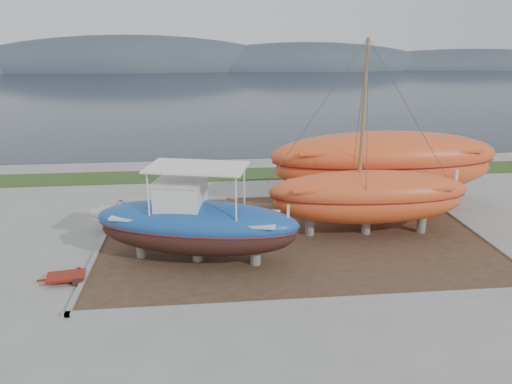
{
  "coord_description": "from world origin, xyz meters",
  "views": [
    {
      "loc": [
        -4.1,
        -18.04,
        9.5
      ],
      "look_at": [
        -1.81,
        4.0,
        2.4
      ],
      "focal_mm": 35.0,
      "sensor_mm": 36.0,
      "label": 1
    }
  ],
  "objects_px": {
    "white_dinghy": "(127,219)",
    "orange_bare_hull": "(383,170)",
    "blue_caique": "(196,215)",
    "orange_sailboat": "(372,141)",
    "red_trailer": "(66,278)"
  },
  "relations": [
    {
      "from": "blue_caique",
      "to": "white_dinghy",
      "type": "height_order",
      "value": "blue_caique"
    },
    {
      "from": "white_dinghy",
      "to": "red_trailer",
      "type": "distance_m",
      "value": 5.47
    },
    {
      "from": "blue_caique",
      "to": "orange_bare_hull",
      "type": "bearing_deg",
      "value": 44.97
    },
    {
      "from": "red_trailer",
      "to": "white_dinghy",
      "type": "bearing_deg",
      "value": 63.34
    },
    {
      "from": "white_dinghy",
      "to": "orange_bare_hull",
      "type": "distance_m",
      "value": 14.15
    },
    {
      "from": "white_dinghy",
      "to": "orange_bare_hull",
      "type": "relative_size",
      "value": 0.31
    },
    {
      "from": "blue_caique",
      "to": "white_dinghy",
      "type": "distance_m",
      "value": 5.46
    },
    {
      "from": "orange_bare_hull",
      "to": "red_trailer",
      "type": "xyz_separation_m",
      "value": [
        -15.57,
        -7.44,
        -1.99
      ]
    },
    {
      "from": "white_dinghy",
      "to": "orange_bare_hull",
      "type": "xyz_separation_m",
      "value": [
        13.88,
        2.26,
        1.5
      ]
    },
    {
      "from": "orange_sailboat",
      "to": "blue_caique",
      "type": "bearing_deg",
      "value": -162.44
    },
    {
      "from": "blue_caique",
      "to": "orange_sailboat",
      "type": "height_order",
      "value": "orange_sailboat"
    },
    {
      "from": "orange_bare_hull",
      "to": "red_trailer",
      "type": "relative_size",
      "value": 5.88
    },
    {
      "from": "white_dinghy",
      "to": "orange_sailboat",
      "type": "distance_m",
      "value": 12.52
    },
    {
      "from": "white_dinghy",
      "to": "red_trailer",
      "type": "height_order",
      "value": "white_dinghy"
    },
    {
      "from": "orange_bare_hull",
      "to": "orange_sailboat",
      "type": "bearing_deg",
      "value": -117.83
    }
  ]
}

